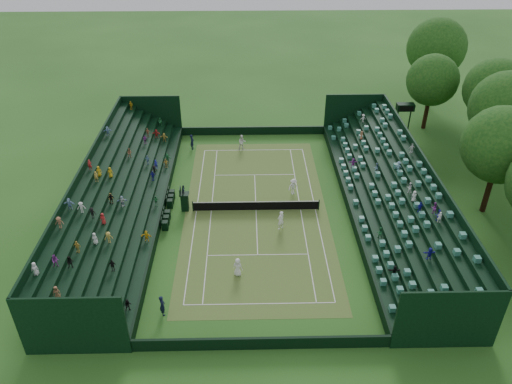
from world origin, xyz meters
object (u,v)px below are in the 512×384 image
tennis_net (256,206)px  umpire_chair (184,200)px  player_far_west (242,142)px  player_near_west (238,267)px  player_far_east (293,187)px  player_near_east (281,220)px

tennis_net → umpire_chair: bearing=178.0°
tennis_net → player_far_west: (-1.30, 12.15, 0.35)m
tennis_net → player_near_west: player_near_west is taller
umpire_chair → player_near_west: (4.93, -8.99, -0.34)m
tennis_net → player_far_east: (3.65, 2.74, 0.30)m
tennis_net → player_far_east: bearing=36.9°
tennis_net → player_near_west: (-1.59, -8.76, 0.27)m
tennis_net → player_near_east: (2.08, -2.89, 0.39)m
umpire_chair → player_far_east: (10.17, 2.51, -0.31)m
tennis_net → player_far_west: size_ratio=6.69×
player_near_west → umpire_chair: bearing=-38.3°
tennis_net → umpire_chair: umpire_chair is taller
umpire_chair → player_near_east: (8.61, -3.12, -0.22)m
player_near_east → player_far_west: (-3.38, 15.03, -0.04)m
umpire_chair → player_far_east: size_ratio=1.61×
tennis_net → player_near_east: bearing=-54.2°
umpire_chair → player_far_west: bearing=66.3°
player_near_east → player_far_east: player_near_east is taller
tennis_net → player_near_west: bearing=-100.3°
player_near_west → player_far_east: 12.64m
umpire_chair → player_near_east: bearing=-19.9°
player_near_west → player_far_east: player_far_east is taller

